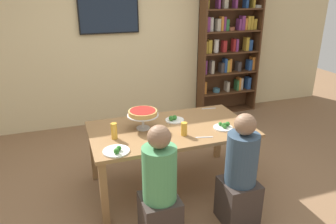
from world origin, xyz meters
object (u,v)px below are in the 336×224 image
(beer_glass_amber_short, at_px, (114,131))
(beer_glass_amber_tall, at_px, (184,129))
(dining_table, at_px, (171,134))
(salad_plate_spare, at_px, (224,126))
(television, at_px, (109,16))
(cutlery_fork_near, at_px, (204,137))
(diner_near_right, at_px, (240,178))
(cutlery_knife_near, at_px, (209,108))
(cutlery_fork_far, at_px, (155,146))
(water_glass_clear_near, at_px, (244,126))
(deep_dish_pizza_stand, at_px, (143,114))
(diner_near_left, at_px, (160,194))
(bookshelf, at_px, (229,50))
(salad_plate_near_diner, at_px, (117,151))
(salad_plate_far_diner, at_px, (174,119))

(beer_glass_amber_short, bearing_deg, beer_glass_amber_tall, -12.37)
(dining_table, height_order, salad_plate_spare, salad_plate_spare)
(television, distance_m, cutlery_fork_near, 2.71)
(dining_table, relative_size, diner_near_right, 1.54)
(diner_near_right, bearing_deg, cutlery_knife_near, -11.06)
(cutlery_fork_near, bearing_deg, cutlery_fork_far, -163.81)
(cutlery_fork_near, bearing_deg, beer_glass_amber_short, 177.01)
(diner_near_right, height_order, salad_plate_spare, diner_near_right)
(television, distance_m, water_glass_clear_near, 2.82)
(cutlery_fork_far, bearing_deg, deep_dish_pizza_stand, 95.34)
(television, xyz_separation_m, diner_near_left, (-0.10, -2.90, -1.28))
(bookshelf, distance_m, beer_glass_amber_short, 3.22)
(bookshelf, bearing_deg, cutlery_fork_far, -131.50)
(television, height_order, deep_dish_pizza_stand, television)
(salad_plate_near_diner, xyz_separation_m, cutlery_knife_near, (1.32, 0.77, -0.01))
(diner_near_left, bearing_deg, beer_glass_amber_short, 19.49)
(water_glass_clear_near, height_order, cutlery_fork_far, water_glass_clear_near)
(diner_near_right, relative_size, salad_plate_spare, 5.42)
(diner_near_left, relative_size, salad_plate_near_diner, 4.49)
(diner_near_right, xyz_separation_m, salad_plate_spare, (0.13, 0.60, 0.27))
(bookshelf, relative_size, diner_near_left, 1.92)
(salad_plate_near_diner, height_order, cutlery_fork_far, salad_plate_near_diner)
(beer_glass_amber_tall, xyz_separation_m, water_glass_clear_near, (0.64, -0.12, -0.01))
(diner_near_left, bearing_deg, salad_plate_near_diner, 34.08)
(salad_plate_near_diner, xyz_separation_m, water_glass_clear_near, (1.37, 0.02, 0.04))
(salad_plate_far_diner, bearing_deg, bookshelf, 47.13)
(diner_near_left, height_order, salad_plate_far_diner, diner_near_left)
(salad_plate_near_diner, distance_m, water_glass_clear_near, 1.38)
(salad_plate_spare, distance_m, cutlery_fork_far, 0.85)
(dining_table, relative_size, diner_near_left, 1.54)
(bookshelf, distance_m, television, 2.18)
(salad_plate_spare, height_order, cutlery_knife_near, salad_plate_spare)
(dining_table, bearing_deg, beer_glass_amber_tall, -73.20)
(diner_near_right, relative_size, beer_glass_amber_tall, 8.08)
(cutlery_knife_near, height_order, cutlery_fork_far, same)
(beer_glass_amber_short, bearing_deg, deep_dish_pizza_stand, 23.14)
(deep_dish_pizza_stand, distance_m, cutlery_knife_near, 1.02)
(cutlery_fork_near, bearing_deg, diner_near_right, -54.44)
(beer_glass_amber_tall, distance_m, cutlery_fork_near, 0.22)
(diner_near_right, relative_size, diner_near_left, 1.00)
(diner_near_left, distance_m, cutlery_fork_far, 0.51)
(bookshelf, relative_size, cutlery_fork_far, 12.29)
(water_glass_clear_near, xyz_separation_m, cutlery_fork_near, (-0.46, 0.00, -0.06))
(salad_plate_near_diner, distance_m, salad_plate_far_diner, 0.93)
(bookshelf, distance_m, salad_plate_near_diner, 3.45)
(television, bearing_deg, salad_plate_near_diner, -99.05)
(deep_dish_pizza_stand, bearing_deg, salad_plate_spare, -18.18)
(diner_near_right, xyz_separation_m, cutlery_knife_near, (0.23, 1.20, 0.25))
(bookshelf, relative_size, salad_plate_spare, 10.43)
(dining_table, relative_size, water_glass_clear_near, 14.89)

